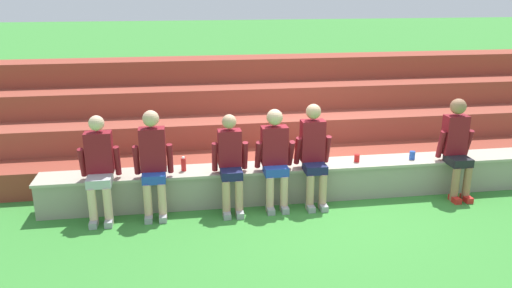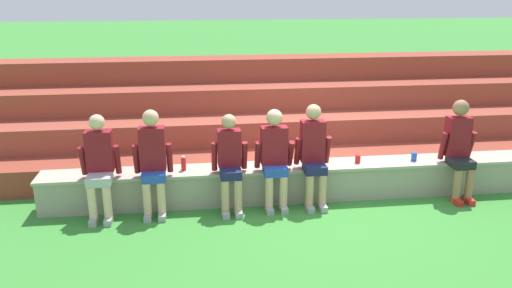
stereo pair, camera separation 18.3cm
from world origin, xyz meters
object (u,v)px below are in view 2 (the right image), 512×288
at_px(person_center, 230,161).
at_px(person_far_right, 314,152).
at_px(plastic_cup_left_end, 414,157).
at_px(person_far_left, 99,164).
at_px(person_left_of_center, 153,160).
at_px(person_right_of_center, 275,156).
at_px(plastic_cup_right_end, 358,159).
at_px(water_bottle_center_gap, 184,164).
at_px(person_rightmost_edge, 459,147).

distance_m(person_center, person_far_right, 1.18).
bearing_deg(plastic_cup_left_end, person_far_left, -177.35).
bearing_deg(plastic_cup_left_end, person_far_right, -173.29).
xyz_separation_m(person_far_left, person_left_of_center, (0.70, -0.02, 0.04)).
bearing_deg(plastic_cup_left_end, person_right_of_center, -174.21).
bearing_deg(person_center, plastic_cup_left_end, 4.69).
distance_m(person_right_of_center, plastic_cup_left_end, 2.16).
bearing_deg(person_left_of_center, person_far_left, 178.54).
relative_size(person_center, plastic_cup_right_end, 11.78).
xyz_separation_m(person_right_of_center, person_far_right, (0.56, 0.03, 0.01)).
bearing_deg(person_far_left, person_right_of_center, -0.20).
distance_m(person_far_left, person_far_right, 2.92).
bearing_deg(water_bottle_center_gap, plastic_cup_right_end, -0.41).
xyz_separation_m(person_far_right, plastic_cup_left_end, (1.58, 0.19, -0.19)).
height_order(person_left_of_center, person_right_of_center, person_left_of_center).
distance_m(person_rightmost_edge, water_bottle_center_gap, 3.98).
xyz_separation_m(person_far_left, person_rightmost_edge, (5.07, -0.01, 0.04)).
distance_m(plastic_cup_left_end, plastic_cup_right_end, 0.86).
height_order(person_right_of_center, plastic_cup_left_end, person_right_of_center).
xyz_separation_m(water_bottle_center_gap, plastic_cup_right_end, (2.54, -0.02, -0.04)).
xyz_separation_m(person_rightmost_edge, water_bottle_center_gap, (-3.97, 0.25, -0.17)).
bearing_deg(person_rightmost_edge, person_far_right, 179.12).
relative_size(person_center, plastic_cup_left_end, 10.86).
bearing_deg(water_bottle_center_gap, person_right_of_center, -11.22).
height_order(person_rightmost_edge, plastic_cup_left_end, person_rightmost_edge).
relative_size(person_right_of_center, water_bottle_center_gap, 6.80).
distance_m(person_right_of_center, person_rightmost_edge, 2.71).
relative_size(person_left_of_center, person_right_of_center, 1.04).
bearing_deg(person_far_left, plastic_cup_right_end, 3.52).
distance_m(water_bottle_center_gap, plastic_cup_right_end, 2.54).
bearing_deg(person_far_left, person_rightmost_edge, -0.12).
height_order(person_center, person_rightmost_edge, person_rightmost_edge).
relative_size(person_rightmost_edge, plastic_cup_left_end, 11.70).
bearing_deg(person_center, person_rightmost_edge, 0.12).
relative_size(person_left_of_center, plastic_cup_left_end, 11.70).
bearing_deg(water_bottle_center_gap, person_center, -22.15).
bearing_deg(plastic_cup_right_end, person_rightmost_edge, -9.29).
bearing_deg(plastic_cup_right_end, person_left_of_center, -175.30).
height_order(person_far_left, water_bottle_center_gap, person_far_left).
relative_size(water_bottle_center_gap, plastic_cup_left_end, 1.66).
bearing_deg(person_left_of_center, person_far_right, 1.05).
height_order(person_far_left, person_rightmost_edge, person_rightmost_edge).
xyz_separation_m(person_center, plastic_cup_right_end, (1.90, 0.24, -0.14)).
distance_m(person_rightmost_edge, plastic_cup_left_end, 0.64).
relative_size(person_right_of_center, person_rightmost_edge, 0.97).
bearing_deg(person_left_of_center, plastic_cup_right_end, 4.70).
height_order(person_far_right, water_bottle_center_gap, person_far_right).
relative_size(person_right_of_center, plastic_cup_left_end, 11.30).
relative_size(person_far_right, plastic_cup_right_end, 12.61).
bearing_deg(plastic_cup_right_end, person_far_left, -176.48).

